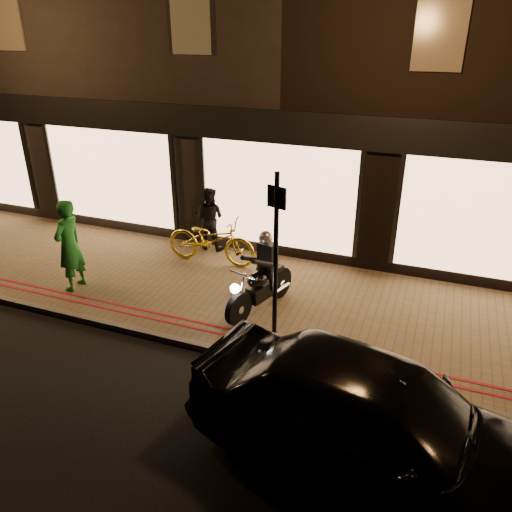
{
  "coord_description": "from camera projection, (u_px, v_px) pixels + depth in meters",
  "views": [
    {
      "loc": [
        3.44,
        -6.3,
        5.13
      ],
      "look_at": [
        0.31,
        1.79,
        1.1
      ],
      "focal_mm": 35.0,
      "sensor_mm": 36.0,
      "label": 1
    }
  ],
  "objects": [
    {
      "name": "person_green",
      "position": [
        69.0,
        246.0,
        10.07
      ],
      "size": [
        0.47,
        0.7,
        1.92
      ],
      "primitive_type": "imported",
      "rotation": [
        0.0,
        0.0,
        -1.56
      ],
      "color": "#20782A",
      "rests_on": "sidewalk"
    },
    {
      "name": "motorcycle",
      "position": [
        262.0,
        281.0,
        9.43
      ],
      "size": [
        0.81,
        1.89,
        1.59
      ],
      "rotation": [
        0.0,
        0.0,
        -0.29
      ],
      "color": "black",
      "rests_on": "sidewalk"
    },
    {
      "name": "parked_car",
      "position": [
        376.0,
        421.0,
        5.98
      ],
      "size": [
        5.02,
        2.77,
        1.62
      ],
      "primitive_type": "imported",
      "rotation": [
        0.0,
        0.0,
        1.38
      ],
      "color": "black",
      "rests_on": "ground"
    },
    {
      "name": "sidewalk",
      "position": [
        246.0,
        295.0,
        10.28
      ],
      "size": [
        50.0,
        4.0,
        0.12
      ],
      "primitive_type": "cube",
      "color": "brown",
      "rests_on": "ground"
    },
    {
      "name": "sign_post",
      "position": [
        276.0,
        252.0,
        8.05
      ],
      "size": [
        0.34,
        0.14,
        3.0
      ],
      "rotation": [
        0.0,
        0.0,
        -0.31
      ],
      "color": "black",
      "rests_on": "sidewalk"
    },
    {
      "name": "kerb_stone",
      "position": [
        203.0,
        347.0,
        8.63
      ],
      "size": [
        50.0,
        0.14,
        0.12
      ],
      "primitive_type": "cube",
      "color": "#59544C",
      "rests_on": "ground"
    },
    {
      "name": "person_dark",
      "position": [
        209.0,
        219.0,
        12.0
      ],
      "size": [
        0.77,
        0.61,
        1.54
      ],
      "primitive_type": "imported",
      "rotation": [
        0.0,
        0.0,
        3.18
      ],
      "color": "black",
      "rests_on": "sidewalk"
    },
    {
      "name": "bicycle_gold",
      "position": [
        211.0,
        240.0,
        11.36
      ],
      "size": [
        2.14,
        0.79,
        1.12
      ],
      "primitive_type": "imported",
      "rotation": [
        0.0,
        0.0,
        1.59
      ],
      "color": "gold",
      "rests_on": "sidewalk"
    },
    {
      "name": "building_row",
      "position": [
        336.0,
        58.0,
        14.43
      ],
      "size": [
        48.0,
        10.11,
        8.5
      ],
      "color": "black",
      "rests_on": "ground"
    },
    {
      "name": "ground",
      "position": [
        202.0,
        352.0,
        8.62
      ],
      "size": [
        90.0,
        90.0,
        0.0
      ],
      "primitive_type": "plane",
      "color": "black",
      "rests_on": "ground"
    },
    {
      "name": "red_kerb_lines",
      "position": [
        215.0,
        329.0,
        9.03
      ],
      "size": [
        50.0,
        0.26,
        0.01
      ],
      "color": "maroon",
      "rests_on": "sidewalk"
    }
  ]
}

